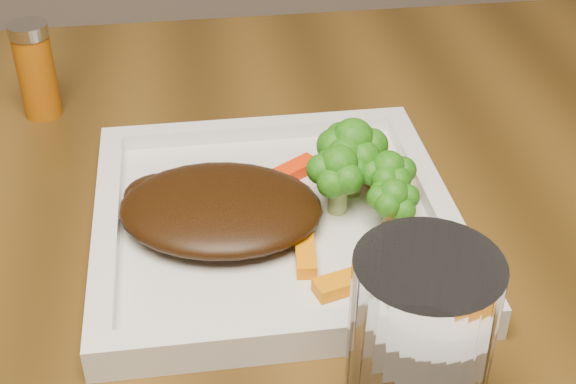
{
  "coord_description": "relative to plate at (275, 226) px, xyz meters",
  "views": [
    {
      "loc": [
        0.32,
        -0.59,
        1.13
      ],
      "look_at": [
        0.39,
        -0.11,
        0.79
      ],
      "focal_mm": 50.0,
      "sensor_mm": 36.0,
      "label": 1
    }
  ],
  "objects": [
    {
      "name": "carrot_4",
      "position": [
        0.02,
        0.05,
        0.01
      ],
      "size": [
        0.06,
        0.05,
        0.01
      ],
      "primitive_type": "cube",
      "rotation": [
        0.0,
        0.0,
        0.58
      ],
      "color": "#FF2E04",
      "rests_on": "plate"
    },
    {
      "name": "steak",
      "position": [
        -0.04,
        0.0,
        0.02
      ],
      "size": [
        0.17,
        0.15,
        0.03
      ],
      "primitive_type": "ellipsoid",
      "rotation": [
        0.0,
        0.0,
        -0.21
      ],
      "color": "black",
      "rests_on": "plate"
    },
    {
      "name": "spice_shaker",
      "position": [
        -0.2,
        0.22,
        0.04
      ],
      "size": [
        0.04,
        0.04,
        0.09
      ],
      "primitive_type": "cylinder",
      "rotation": [
        0.0,
        0.0,
        0.15
      ],
      "color": "#9D4E08",
      "rests_on": "dining_table"
    },
    {
      "name": "broccoli_0",
      "position": [
        0.06,
        0.03,
        0.04
      ],
      "size": [
        0.08,
        0.08,
        0.07
      ],
      "primitive_type": null,
      "rotation": [
        0.0,
        0.0,
        0.38
      ],
      "color": "#3D7513",
      "rests_on": "plate"
    },
    {
      "name": "carrot_2",
      "position": [
        0.02,
        -0.05,
        0.01
      ],
      "size": [
        0.02,
        0.05,
        0.01
      ],
      "primitive_type": "cube",
      "rotation": [
        0.0,
        0.0,
        1.47
      ],
      "color": "orange",
      "rests_on": "plate"
    },
    {
      "name": "carrot_3",
      "position": [
        0.1,
        0.04,
        0.01
      ],
      "size": [
        0.05,
        0.03,
        0.01
      ],
      "primitive_type": "cube",
      "rotation": [
        0.0,
        0.0,
        0.42
      ],
      "color": "red",
      "rests_on": "plate"
    },
    {
      "name": "broccoli_1",
      "position": [
        0.09,
        0.0,
        0.04
      ],
      "size": [
        0.06,
        0.06,
        0.06
      ],
      "primitive_type": null,
      "rotation": [
        0.0,
        0.0,
        -0.29
      ],
      "color": "#236410",
      "rests_on": "plate"
    },
    {
      "name": "plate",
      "position": [
        0.0,
        0.0,
        0.0
      ],
      "size": [
        0.27,
        0.27,
        0.01
      ],
      "primitive_type": "cube",
      "color": "white",
      "rests_on": "dining_table"
    },
    {
      "name": "carrot_1",
      "position": [
        0.09,
        -0.05,
        0.01
      ],
      "size": [
        0.05,
        0.05,
        0.01
      ],
      "primitive_type": "cube",
      "rotation": [
        0.0,
        0.0,
        -0.78
      ],
      "color": "red",
      "rests_on": "plate"
    },
    {
      "name": "carrot_0",
      "position": [
        0.05,
        -0.08,
        0.01
      ],
      "size": [
        0.06,
        0.03,
        0.01
      ],
      "primitive_type": "cube",
      "rotation": [
        0.0,
        0.0,
        0.28
      ],
      "color": "orange",
      "rests_on": "plate"
    },
    {
      "name": "drinking_glass",
      "position": [
        0.06,
        -0.19,
        0.05
      ],
      "size": [
        0.08,
        0.08,
        0.12
      ],
      "primitive_type": "cylinder",
      "rotation": [
        0.0,
        0.0,
        0.04
      ],
      "color": "white",
      "rests_on": "dining_table"
    },
    {
      "name": "broccoli_2",
      "position": [
        0.08,
        -0.03,
        0.04
      ],
      "size": [
        0.06,
        0.06,
        0.06
      ],
      "primitive_type": null,
      "rotation": [
        0.0,
        0.0,
        -0.34
      ],
      "color": "#175E0F",
      "rests_on": "plate"
    },
    {
      "name": "broccoli_3",
      "position": [
        0.05,
        0.01,
        0.04
      ],
      "size": [
        0.06,
        0.06,
        0.06
      ],
      "primitive_type": null,
      "rotation": [
        0.0,
        0.0,
        0.06
      ],
      "color": "#327814",
      "rests_on": "plate"
    }
  ]
}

